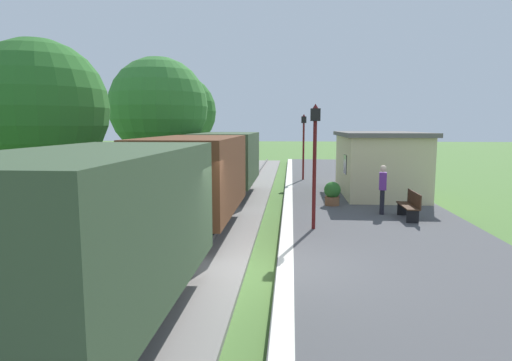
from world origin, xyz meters
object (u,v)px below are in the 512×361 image
Objects in this scene: person_waiting at (383,188)px; tree_trackside_far at (159,107)px; lamp_post_far at (304,135)px; station_hut at (378,163)px; tree_field_left at (180,112)px; bench_near_hut at (410,205)px; tree_trackside_mid at (39,108)px; lamp_post_near at (315,143)px; tree_field_distant at (190,117)px; freight_train at (194,181)px; potted_planter at (332,193)px.

tree_trackside_far reaches higher than person_waiting.
lamp_post_far is (-2.49, 9.35, 1.62)m from person_waiting.
station_hut is 13.87m from tree_field_left.
lamp_post_far is at bearing 107.83° from bench_near_hut.
station_hut is 3.87× the size of bench_near_hut.
lamp_post_near is at bearing -0.28° from tree_trackside_mid.
station_hut is at bearing 64.81° from lamp_post_near.
lamp_post_far is at bearing 90.00° from lamp_post_near.
tree_field_distant reaches higher than station_hut.
lamp_post_near is at bearing -61.86° from tree_field_left.
tree_field_left is at bearing 106.18° from freight_train.
potted_planter is 4.51m from lamp_post_near.
lamp_post_near is (-3.24, -1.62, 2.08)m from bench_near_hut.
tree_trackside_far is 12.27m from tree_field_distant.
lamp_post_near is (-3.21, -6.83, 1.15)m from station_hut.
tree_field_left is (-11.10, 7.92, 2.55)m from station_hut.
tree_trackside_mid is (-11.61, -6.79, 2.19)m from station_hut.
potted_planter is 14.40m from tree_field_left.
freight_train is at bearing -134.56° from station_hut.
bench_near_hut is at bearing -89.65° from station_hut.
lamp_post_near is at bearing -103.22° from potted_planter.
tree_trackside_mid is 8.06m from tree_trackside_far.
freight_train is at bearing -178.82° from lamp_post_near.
tree_field_left reaches higher than lamp_post_far.
tree_trackside_far is 6.80m from tree_field_left.
lamp_post_far is 12.06m from tree_field_distant.
potted_planter is 0.14× the size of tree_trackside_far.
tree_field_left reaches higher than tree_field_distant.
freight_train is 5.28m from tree_trackside_mid.
station_hut is at bearing 51.95° from potted_planter.
person_waiting is 9.81m from lamp_post_far.
station_hut is at bearing -89.44° from person_waiting.
person_waiting is 0.26× the size of tree_trackside_far.
lamp_post_far is at bearing 27.47° from tree_trackside_far.
station_hut is 5.29m from bench_near_hut.
freight_train is 12.37m from lamp_post_far.
person_waiting is 0.46× the size of lamp_post_far.
person_waiting is 16.44m from tree_field_left.
station_hut is at bearing -56.63° from lamp_post_far.
lamp_post_far is 0.56× the size of tree_trackside_far.
station_hut reaches higher than person_waiting.
person_waiting is at bearing -30.32° from tree_trackside_far.
tree_field_left is (-11.13, 13.13, 3.48)m from bench_near_hut.
lamp_post_far is at bearing -65.33° from person_waiting.
tree_trackside_far reaches higher than tree_trackside_mid.
lamp_post_far is (-3.21, 4.88, 1.15)m from station_hut.
tree_field_left reaches higher than tree_trackside_mid.
tree_trackside_mid is 0.90× the size of tree_trackside_far.
tree_trackside_far is at bearing 153.05° from potted_planter.
tree_trackside_mid reaches higher than bench_near_hut.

